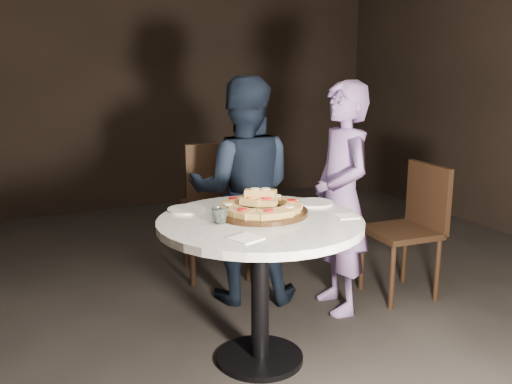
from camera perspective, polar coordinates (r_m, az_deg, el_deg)
floor at (r=3.31m, az=1.01°, el=-15.35°), size 7.00×7.00×0.00m
table at (r=2.94m, az=0.42°, el=-5.47°), size 1.21×1.21×0.79m
serving_board at (r=2.99m, az=0.44°, el=-1.99°), size 0.52×0.52×0.02m
focaccia_pile at (r=2.98m, az=0.44°, el=-1.19°), size 0.45×0.44×0.12m
plate_left at (r=3.07m, az=-6.96°, el=-1.74°), size 0.22×0.22×0.01m
plate_right at (r=3.21m, az=5.88°, el=-1.08°), size 0.25×0.25×0.01m
water_glass at (r=2.81m, az=-3.58°, el=-2.34°), size 0.10×0.10×0.08m
napkin_near at (r=2.57m, az=-1.00°, el=-4.65°), size 0.16×0.16×0.01m
napkin_far at (r=2.97m, az=9.04°, el=-2.39°), size 0.13×0.13×0.01m
chair_far at (r=4.11m, az=-3.83°, el=-0.88°), size 0.57×0.59×1.02m
chair_right at (r=4.00m, az=15.39°, el=-2.78°), size 0.46×0.44×0.90m
diner_navy at (r=3.73m, az=-1.33°, el=0.11°), size 0.89×0.81×1.48m
diner_teal at (r=3.61m, az=8.51°, el=-0.66°), size 0.42×0.58×1.46m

